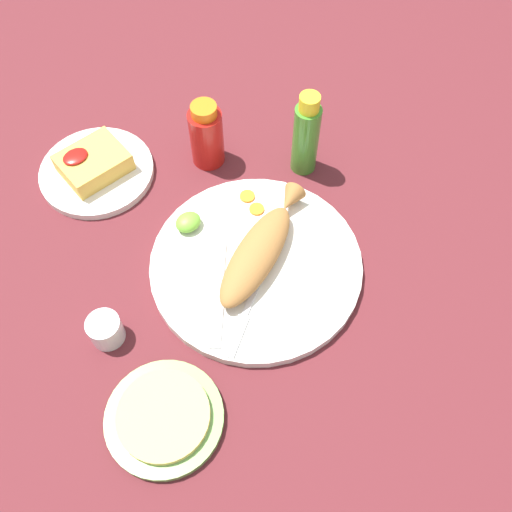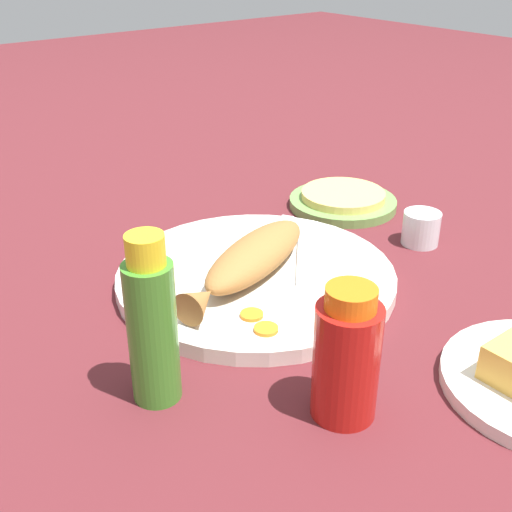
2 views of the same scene
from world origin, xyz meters
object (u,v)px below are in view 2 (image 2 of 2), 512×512
at_px(main_plate, 256,277).
at_px(fork_near, 269,239).
at_px(hot_sauce_bottle_green, 152,325).
at_px(fried_fish, 251,259).
at_px(salt_cup, 421,230).
at_px(fork_far, 301,245).
at_px(tortilla_plate, 343,203).
at_px(hot_sauce_bottle_red, 347,357).

relative_size(main_plate, fork_near, 2.06).
distance_m(fork_near, hot_sauce_bottle_green, 0.32).
height_order(fried_fish, salt_cup, fried_fish).
xyz_separation_m(fork_near, fork_far, (0.02, -0.04, 0.00)).
xyz_separation_m(salt_cup, tortilla_plate, (0.01, 0.16, -0.01)).
bearing_deg(fried_fish, main_plate, 0.00).
height_order(fork_far, hot_sauce_bottle_green, hot_sauce_bottle_green).
relative_size(fried_fish, fork_near, 1.49).
bearing_deg(fork_near, hot_sauce_bottle_green, -178.96).
bearing_deg(tortilla_plate, fork_far, -151.70).
height_order(fork_far, salt_cup, salt_cup).
distance_m(fried_fish, salt_cup, 0.27).
relative_size(hot_sauce_bottle_green, salt_cup, 3.27).
xyz_separation_m(hot_sauce_bottle_green, salt_cup, (0.45, 0.06, -0.06)).
xyz_separation_m(fork_far, hot_sauce_bottle_red, (-0.17, -0.25, 0.04)).
distance_m(fork_near, fork_far, 0.05).
bearing_deg(hot_sauce_bottle_green, hot_sauce_bottle_red, -45.97).
xyz_separation_m(fork_far, tortilla_plate, (0.17, 0.09, -0.01)).
distance_m(main_plate, tortilla_plate, 0.28).
bearing_deg(fork_far, fried_fish, 143.96).
relative_size(hot_sauce_bottle_green, tortilla_plate, 1.00).
relative_size(fork_near, fork_far, 1.15).
xyz_separation_m(main_plate, fork_far, (0.09, 0.01, 0.01)).
distance_m(fork_far, hot_sauce_bottle_green, 0.32).
height_order(fried_fish, hot_sauce_bottle_green, hot_sauce_bottle_green).
xyz_separation_m(main_plate, fork_near, (0.07, 0.06, 0.01)).
bearing_deg(hot_sauce_bottle_red, salt_cup, 28.60).
xyz_separation_m(fork_near, tortilla_plate, (0.19, 0.05, -0.01)).
xyz_separation_m(main_plate, tortilla_plate, (0.26, 0.11, -0.00)).
bearing_deg(fried_fish, salt_cup, -32.82).
bearing_deg(hot_sauce_bottle_red, hot_sauce_bottle_green, 134.03).
relative_size(main_plate, fork_far, 2.36).
bearing_deg(tortilla_plate, fork_near, -165.43).
height_order(fork_near, salt_cup, salt_cup).
bearing_deg(fried_fish, hot_sauce_bottle_green, -173.79).
distance_m(hot_sauce_bottle_red, salt_cup, 0.38).
bearing_deg(salt_cup, hot_sauce_bottle_green, -172.87).
height_order(fork_near, tortilla_plate, fork_near).
height_order(salt_cup, tortilla_plate, salt_cup).
bearing_deg(salt_cup, main_plate, 167.96).
bearing_deg(salt_cup, fork_far, 157.06).
relative_size(fried_fish, fork_far, 1.71).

